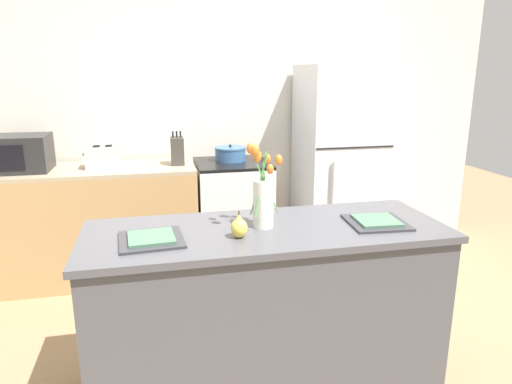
# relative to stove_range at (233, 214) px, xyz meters

# --- Properties ---
(ground_plane) EXTENTS (10.00, 10.00, 0.00)m
(ground_plane) POSITION_rel_stove_range_xyz_m (-0.10, -1.60, -0.46)
(ground_plane) COLOR #997A56
(back_wall) EXTENTS (5.20, 0.08, 2.70)m
(back_wall) POSITION_rel_stove_range_xyz_m (-0.10, 0.40, 0.89)
(back_wall) COLOR silver
(back_wall) RESTS_ON ground_plane
(kitchen_island) EXTENTS (1.80, 0.66, 0.89)m
(kitchen_island) POSITION_rel_stove_range_xyz_m (-0.10, -1.60, -0.01)
(kitchen_island) COLOR #4C4C51
(kitchen_island) RESTS_ON ground_plane
(back_counter) EXTENTS (1.68, 0.60, 0.92)m
(back_counter) POSITION_rel_stove_range_xyz_m (-1.16, 0.00, 0.00)
(back_counter) COLOR tan
(back_counter) RESTS_ON ground_plane
(stove_range) EXTENTS (0.60, 0.61, 0.92)m
(stove_range) POSITION_rel_stove_range_xyz_m (0.00, 0.00, 0.00)
(stove_range) COLOR silver
(stove_range) RESTS_ON ground_plane
(refrigerator) EXTENTS (0.68, 0.67, 1.70)m
(refrigerator) POSITION_rel_stove_range_xyz_m (0.95, 0.00, 0.39)
(refrigerator) COLOR silver
(refrigerator) RESTS_ON ground_plane
(flower_vase) EXTENTS (0.18, 0.16, 0.43)m
(flower_vase) POSITION_rel_stove_range_xyz_m (-0.12, -1.58, 0.59)
(flower_vase) COLOR silver
(flower_vase) RESTS_ON kitchen_island
(pear_figurine) EXTENTS (0.08, 0.08, 0.13)m
(pear_figurine) POSITION_rel_stove_range_xyz_m (-0.26, -1.70, 0.48)
(pear_figurine) COLOR #E5CC4C
(pear_figurine) RESTS_ON kitchen_island
(plate_setting_left) EXTENTS (0.31, 0.31, 0.02)m
(plate_setting_left) POSITION_rel_stove_range_xyz_m (-0.66, -1.66, 0.44)
(plate_setting_left) COLOR #333338
(plate_setting_left) RESTS_ON kitchen_island
(plate_setting_right) EXTENTS (0.31, 0.31, 0.02)m
(plate_setting_right) POSITION_rel_stove_range_xyz_m (0.46, -1.66, 0.44)
(plate_setting_right) COLOR #333338
(plate_setting_right) RESTS_ON kitchen_island
(toaster) EXTENTS (0.28, 0.18, 0.17)m
(toaster) POSITION_rel_stove_range_xyz_m (-1.02, -0.02, 0.54)
(toaster) COLOR #B7BABC
(toaster) RESTS_ON back_counter
(cooking_pot) EXTENTS (0.26, 0.26, 0.14)m
(cooking_pot) POSITION_rel_stove_range_xyz_m (-0.00, 0.06, 0.52)
(cooking_pot) COLOR #386093
(cooking_pot) RESTS_ON stove_range
(microwave) EXTENTS (0.48, 0.37, 0.27)m
(microwave) POSITION_rel_stove_range_xyz_m (-1.64, -0.00, 0.59)
(microwave) COLOR black
(microwave) RESTS_ON back_counter
(knife_block) EXTENTS (0.10, 0.14, 0.27)m
(knife_block) POSITION_rel_stove_range_xyz_m (-0.45, -0.01, 0.57)
(knife_block) COLOR #3D3833
(knife_block) RESTS_ON back_counter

